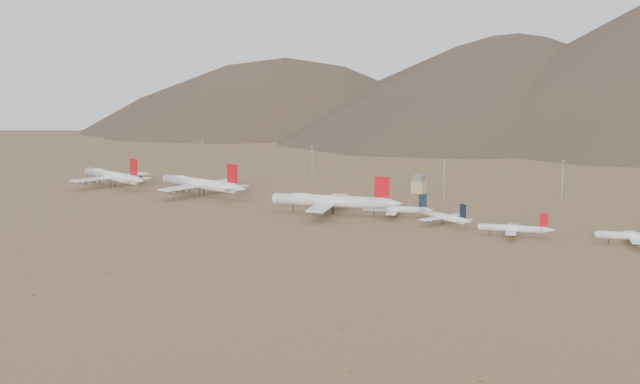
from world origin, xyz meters
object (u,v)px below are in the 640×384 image
Objects in this scene: narrowbody_a at (397,209)px; narrowbody_b at (443,217)px; widebody_west at (112,176)px; control_tower at (419,185)px; widebody_east at (331,201)px; widebody_centre at (201,184)px.

narrowbody_a is 1.02× the size of narrowbody_b.
narrowbody_a is (214.19, 9.15, -3.26)m from widebody_west.
widebody_west is at bearing -154.62° from control_tower.
widebody_west is 180.16m from widebody_east.
widebody_centre reaches higher than narrowbody_b.
narrowbody_a reaches higher than control_tower.
narrowbody_a is 84.39m from control_tower.
widebody_west reaches higher than narrowbody_a.
widebody_centre is at bearing 161.31° from narrowbody_a.
widebody_centre is 6.36× the size of control_tower.
widebody_east is at bearing 1.80° from widebody_centre.
control_tower is at bearing 43.79° from widebody_centre.
narrowbody_b is at bearing 6.31° from widebody_centre.
control_tower is (113.24, 85.31, -2.52)m from widebody_centre.
widebody_east is at bearing -151.34° from narrowbody_b.
narrowbody_a reaches higher than narrowbody_b.
narrowbody_a is at bearing -169.46° from narrowbody_b.
widebody_centre is 141.80m from control_tower.
narrowbody_b is at bearing -57.25° from control_tower.
widebody_centre is at bearing 15.80° from widebody_west.
narrowbody_a is (34.09, 13.85, -3.52)m from widebody_east.
widebody_west is at bearing -169.89° from widebody_centre.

